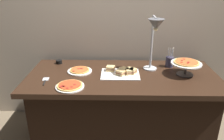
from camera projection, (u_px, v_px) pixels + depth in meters
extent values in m
plane|color=brown|center=(122.00, 136.00, 2.53)|extent=(8.00, 8.00, 0.00)
cube|color=#B7A893|center=(122.00, 21.00, 2.53)|extent=(4.40, 0.04, 2.40)
cube|color=black|center=(123.00, 77.00, 2.25)|extent=(1.90, 0.84, 0.05)
cube|color=black|center=(122.00, 109.00, 2.40)|extent=(1.75, 0.74, 0.71)
cylinder|color=#B7BABF|center=(150.00, 68.00, 2.38)|extent=(0.14, 0.14, 0.01)
cylinder|color=#B7BABF|center=(152.00, 43.00, 2.27)|extent=(0.02, 0.02, 0.54)
cylinder|color=#B7BABF|center=(155.00, 17.00, 2.09)|extent=(0.02, 0.17, 0.02)
cone|color=#595B60|center=(156.00, 24.00, 2.03)|extent=(0.15, 0.15, 0.10)
sphere|color=#F9EAB2|center=(156.00, 29.00, 2.05)|extent=(0.04, 0.04, 0.04)
cylinder|color=white|center=(80.00, 71.00, 2.31)|extent=(0.25, 0.25, 0.01)
cylinder|color=gold|center=(80.00, 70.00, 2.31)|extent=(0.20, 0.20, 0.01)
cylinder|color=#C65628|center=(80.00, 69.00, 2.30)|extent=(0.18, 0.18, 0.00)
cylinder|color=maroon|center=(74.00, 71.00, 2.25)|extent=(0.02, 0.02, 0.00)
cylinder|color=maroon|center=(78.00, 69.00, 2.31)|extent=(0.02, 0.02, 0.00)
cylinder|color=maroon|center=(81.00, 68.00, 2.32)|extent=(0.02, 0.02, 0.00)
cylinder|color=maroon|center=(82.00, 69.00, 2.31)|extent=(0.02, 0.02, 0.00)
cylinder|color=white|center=(70.00, 87.00, 1.99)|extent=(0.25, 0.25, 0.01)
cylinder|color=#DBA856|center=(70.00, 85.00, 1.98)|extent=(0.23, 0.23, 0.01)
cylinder|color=#AD3D1E|center=(70.00, 85.00, 1.98)|extent=(0.20, 0.20, 0.00)
cylinder|color=maroon|center=(72.00, 87.00, 1.93)|extent=(0.02, 0.02, 0.00)
cylinder|color=maroon|center=(61.00, 87.00, 1.93)|extent=(0.02, 0.02, 0.00)
cylinder|color=maroon|center=(64.00, 86.00, 1.94)|extent=(0.02, 0.02, 0.00)
cylinder|color=maroon|center=(63.00, 86.00, 1.94)|extent=(0.02, 0.02, 0.00)
cylinder|color=maroon|center=(62.00, 86.00, 1.95)|extent=(0.02, 0.02, 0.00)
cylinder|color=maroon|center=(75.00, 85.00, 1.97)|extent=(0.02, 0.02, 0.00)
cylinder|color=maroon|center=(67.00, 88.00, 1.91)|extent=(0.02, 0.02, 0.00)
cylinder|color=#595B60|center=(185.00, 69.00, 2.22)|extent=(0.02, 0.02, 0.11)
cylinder|color=#595B60|center=(185.00, 74.00, 2.24)|extent=(0.16, 0.16, 0.01)
cylinder|color=white|center=(186.00, 63.00, 2.20)|extent=(0.30, 0.30, 0.01)
cylinder|color=#DBA856|center=(186.00, 62.00, 2.19)|extent=(0.24, 0.24, 0.01)
cylinder|color=#C65628|center=(187.00, 62.00, 2.19)|extent=(0.22, 0.22, 0.00)
cylinder|color=maroon|center=(182.00, 60.00, 2.22)|extent=(0.02, 0.02, 0.00)
cylinder|color=maroon|center=(184.00, 59.00, 2.25)|extent=(0.02, 0.02, 0.00)
cylinder|color=maroon|center=(189.00, 62.00, 2.17)|extent=(0.02, 0.02, 0.00)
cylinder|color=maroon|center=(188.00, 63.00, 2.14)|extent=(0.02, 0.02, 0.00)
cylinder|color=maroon|center=(182.00, 62.00, 2.16)|extent=(0.02, 0.02, 0.00)
cube|color=white|center=(120.00, 74.00, 2.24)|extent=(0.38, 0.28, 0.01)
cube|color=tan|center=(121.00, 74.00, 2.21)|extent=(0.10, 0.10, 0.02)
cube|color=brown|center=(121.00, 73.00, 2.20)|extent=(0.10, 0.10, 0.01)
cube|color=tan|center=(121.00, 71.00, 2.19)|extent=(0.10, 0.10, 0.02)
cube|color=tan|center=(130.00, 72.00, 2.26)|extent=(0.09, 0.08, 0.02)
cube|color=brown|center=(130.00, 70.00, 2.26)|extent=(0.09, 0.08, 0.01)
cube|color=tan|center=(130.00, 69.00, 2.25)|extent=(0.09, 0.08, 0.02)
cube|color=tan|center=(111.00, 70.00, 2.31)|extent=(0.09, 0.08, 0.02)
cube|color=brown|center=(111.00, 68.00, 2.30)|extent=(0.09, 0.08, 0.01)
cube|color=tan|center=(111.00, 67.00, 2.29)|extent=(0.09, 0.08, 0.02)
cube|color=tan|center=(129.00, 73.00, 2.22)|extent=(0.08, 0.08, 0.02)
cube|color=brown|center=(129.00, 72.00, 2.22)|extent=(0.08, 0.08, 0.01)
cube|color=tan|center=(129.00, 70.00, 2.21)|extent=(0.08, 0.08, 0.02)
cube|color=tan|center=(132.00, 73.00, 2.24)|extent=(0.10, 0.10, 0.02)
cube|color=brown|center=(133.00, 71.00, 2.23)|extent=(0.10, 0.10, 0.01)
cube|color=tan|center=(133.00, 70.00, 2.23)|extent=(0.10, 0.10, 0.02)
cube|color=tan|center=(124.00, 72.00, 2.26)|extent=(0.10, 0.10, 0.02)
cube|color=brown|center=(124.00, 70.00, 2.26)|extent=(0.10, 0.10, 0.01)
cube|color=tan|center=(124.00, 69.00, 2.25)|extent=(0.10, 0.10, 0.02)
cylinder|color=black|center=(59.00, 62.00, 2.52)|extent=(0.07, 0.07, 0.04)
cylinder|color=#562D14|center=(59.00, 60.00, 2.51)|extent=(0.06, 0.06, 0.01)
cylinder|color=#383347|center=(169.00, 62.00, 2.42)|extent=(0.08, 0.08, 0.11)
cylinder|color=#B7BABF|center=(172.00, 56.00, 2.38)|extent=(0.02, 0.03, 0.19)
cylinder|color=#B7BABF|center=(171.00, 56.00, 2.40)|extent=(0.04, 0.02, 0.18)
cylinder|color=#B7BABF|center=(169.00, 56.00, 2.39)|extent=(0.03, 0.04, 0.18)
cylinder|color=#B7BABF|center=(172.00, 56.00, 2.38)|extent=(0.01, 0.02, 0.18)
cylinder|color=#B7BABF|center=(171.00, 56.00, 2.40)|extent=(0.02, 0.02, 0.17)
cube|color=#B7BABF|center=(46.00, 79.00, 2.14)|extent=(0.06, 0.08, 0.00)
cylinder|color=black|center=(44.00, 83.00, 2.06)|extent=(0.02, 0.10, 0.01)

